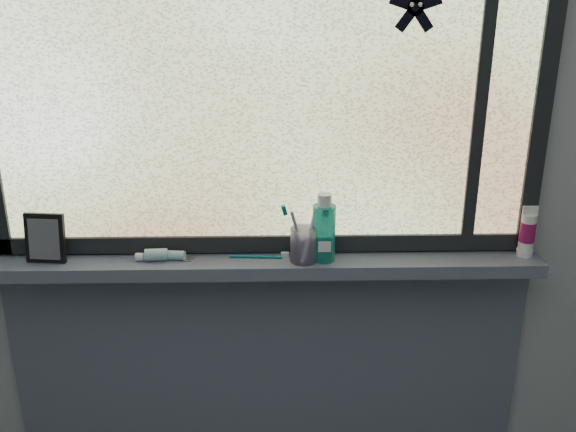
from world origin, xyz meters
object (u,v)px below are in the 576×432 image
(vanity_mirror, at_px, (45,238))
(cream_tube, at_px, (528,230))
(mouthwash_bottle, at_px, (324,227))
(toothbrush_cup, at_px, (304,245))

(vanity_mirror, xyz_separation_m, cream_tube, (1.40, 0.01, 0.01))
(mouthwash_bottle, xyz_separation_m, cream_tube, (0.60, 0.02, -0.02))
(mouthwash_bottle, bearing_deg, cream_tube, 1.61)
(vanity_mirror, height_order, mouthwash_bottle, mouthwash_bottle)
(toothbrush_cup, relative_size, cream_tube, 0.92)
(cream_tube, bearing_deg, mouthwash_bottle, -178.39)
(toothbrush_cup, bearing_deg, cream_tube, 2.16)
(vanity_mirror, xyz_separation_m, mouthwash_bottle, (0.80, -0.01, 0.03))
(mouthwash_bottle, relative_size, cream_tube, 1.50)
(cream_tube, bearing_deg, toothbrush_cup, -177.84)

